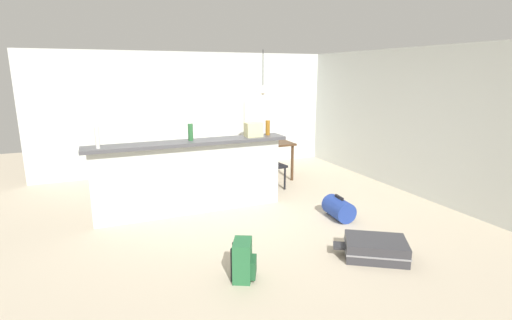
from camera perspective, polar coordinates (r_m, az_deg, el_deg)
ground_plane at (r=5.75m, az=-1.10°, el=-8.43°), size 13.00×13.00×0.05m
wall_back at (r=8.30m, az=-9.13°, el=7.20°), size 6.60×0.10×2.50m
wall_right at (r=7.34m, az=20.68°, el=5.75°), size 0.10×6.00×2.50m
partition_half_wall at (r=5.74m, az=-9.73°, el=-2.84°), size 2.80×0.20×1.05m
bar_countertop at (r=5.61m, az=-9.95°, el=2.59°), size 2.96×0.40×0.05m
bottle_white at (r=5.38m, az=-22.87°, el=3.10°), size 0.06×0.06×0.29m
bottle_green at (r=5.63m, az=-9.87°, el=4.16°), size 0.07×0.07×0.25m
bottle_amber at (r=6.04m, az=1.78°, el=4.90°), size 0.07×0.07×0.24m
grocery_bag at (r=5.89m, az=-0.39°, el=4.61°), size 0.26×0.18×0.22m
dining_table at (r=7.44m, az=0.97°, el=1.98°), size 1.10×0.80×0.74m
dining_chair_near_partition at (r=6.90m, az=2.20°, el=-0.04°), size 0.45×0.45×0.93m
pendant_lamp at (r=7.35m, az=1.05°, el=10.69°), size 0.34×0.34×0.84m
suitcase_flat_charcoal at (r=4.67m, az=17.59°, el=-12.61°), size 0.88×0.79×0.22m
backpack_green at (r=4.01m, az=-1.94°, el=-14.97°), size 0.32×0.33×0.42m
duffel_bag_blue at (r=5.67m, az=12.37°, el=-7.16°), size 0.34×0.50×0.34m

